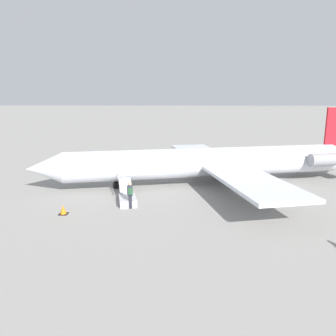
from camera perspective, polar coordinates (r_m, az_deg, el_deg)
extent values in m
plane|color=gray|center=(27.38, 6.72, -2.75)|extent=(600.00, 600.00, 0.00)
cylinder|color=silver|center=(26.97, 6.82, 1.01)|extent=(22.68, 7.69, 2.36)
cone|color=silver|center=(26.06, -20.76, -0.09)|extent=(3.07, 2.86, 2.31)
cube|color=silver|center=(22.02, 14.41, -2.27)|extent=(5.94, 10.19, 0.24)
cube|color=silver|center=(32.94, 5.51, 2.72)|extent=(5.94, 10.19, 0.24)
cylinder|color=gray|center=(29.98, 25.76, 1.34)|extent=(3.00, 1.70, 1.06)
cylinder|color=gray|center=(32.64, 22.31, 2.42)|extent=(3.00, 1.70, 1.06)
cylinder|color=black|center=(26.05, -8.97, -2.92)|extent=(0.60, 0.28, 0.58)
cylinder|color=gray|center=(25.95, -9.00, -2.11)|extent=(0.11, 0.11, 0.18)
cylinder|color=black|center=(27.13, 12.01, -2.44)|extent=(0.60, 0.28, 0.58)
cylinder|color=gray|center=(27.04, 12.05, -1.65)|extent=(0.11, 0.11, 0.18)
cylinder|color=black|center=(29.03, 10.38, -1.42)|extent=(0.60, 0.28, 0.58)
cylinder|color=gray|center=(28.95, 10.41, -0.68)|extent=(0.11, 0.11, 0.18)
cube|color=#B2B2B7|center=(22.12, -7.04, -5.69)|extent=(1.50, 2.01, 0.50)
cube|color=#B2B2B7|center=(23.89, -7.43, -3.03)|extent=(1.40, 2.38, 0.68)
cube|color=#B2B2B7|center=(23.74, -8.55, -1.91)|extent=(0.58, 2.17, 0.62)
cube|color=#23232D|center=(21.32, -6.59, -5.87)|extent=(0.26, 0.32, 0.85)
cylinder|color=#33384C|center=(21.10, -6.64, -3.93)|extent=(0.36, 0.36, 0.65)
sphere|color=tan|center=(20.98, -6.67, -2.76)|extent=(0.24, 0.24, 0.24)
cube|color=#23472D|center=(20.83, -6.58, -4.05)|extent=(0.31, 0.24, 0.44)
cube|color=black|center=(21.25, -17.75, -7.61)|extent=(0.53, 0.53, 0.03)
cone|color=orange|center=(21.16, -17.79, -6.91)|extent=(0.40, 0.40, 0.58)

